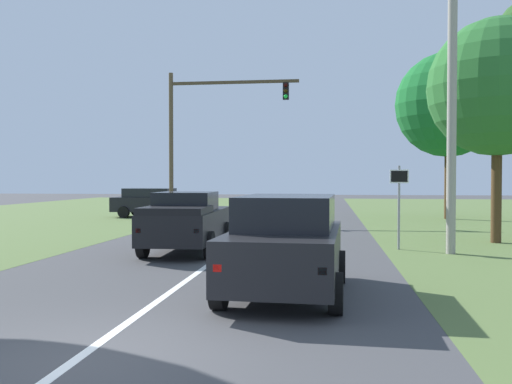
# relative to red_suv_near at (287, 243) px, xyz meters

# --- Properties ---
(ground_plane) EXTENTS (120.00, 120.00, 0.00)m
(ground_plane) POSITION_rel_red_suv_near_xyz_m (-2.35, 7.89, -1.02)
(ground_plane) COLOR #424244
(lane_centre_stripe) EXTENTS (0.16, 42.29, 0.01)m
(lane_centre_stripe) POSITION_rel_red_suv_near_xyz_m (-2.35, -3.11, -1.02)
(lane_centre_stripe) COLOR white
(lane_centre_stripe) RESTS_ON ground_plane
(red_suv_near) EXTENTS (2.42, 4.66, 1.96)m
(red_suv_near) POSITION_rel_red_suv_near_xyz_m (0.00, 0.00, 0.00)
(red_suv_near) COLOR black
(red_suv_near) RESTS_ON ground_plane
(pickup_truck_lead) EXTENTS (2.36, 5.41, 1.88)m
(pickup_truck_lead) POSITION_rel_red_suv_near_xyz_m (-3.60, 5.96, -0.04)
(pickup_truck_lead) COLOR black
(pickup_truck_lead) RESTS_ON ground_plane
(traffic_light) EXTENTS (7.27, 0.40, 8.20)m
(traffic_light) POSITION_rel_red_suv_near_xyz_m (-6.14, 18.86, 4.34)
(traffic_light) COLOR brown
(traffic_light) RESTS_ON ground_plane
(keep_moving_sign) EXTENTS (0.60, 0.09, 2.73)m
(keep_moving_sign) POSITION_rel_red_suv_near_xyz_m (3.08, 7.30, 0.71)
(keep_moving_sign) COLOR gray
(keep_moving_sign) RESTS_ON ground_plane
(oak_tree_right) EXTENTS (5.96, 5.96, 9.50)m
(oak_tree_right) POSITION_rel_red_suv_near_xyz_m (7.56, 21.52, 5.49)
(oak_tree_right) COLOR #4C351E
(oak_tree_right) RESTS_ON ground_plane
(crossing_suv_far) EXTENTS (4.78, 2.30, 1.73)m
(crossing_suv_far) POSITION_rel_red_suv_near_xyz_m (-9.62, 20.65, -0.11)
(crossing_suv_far) COLOR black
(crossing_suv_far) RESTS_ON ground_plane
(utility_pole_right) EXTENTS (0.28, 0.28, 8.81)m
(utility_pole_right) POSITION_rel_red_suv_near_xyz_m (4.53, 6.51, 3.38)
(utility_pole_right) COLOR #9E998E
(utility_pole_right) RESTS_ON ground_plane
(extra_tree_1) EXTENTS (4.90, 4.90, 8.01)m
(extra_tree_1) POSITION_rel_red_suv_near_xyz_m (6.78, 9.69, 4.53)
(extra_tree_1) COLOR #4C351E
(extra_tree_1) RESTS_ON ground_plane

